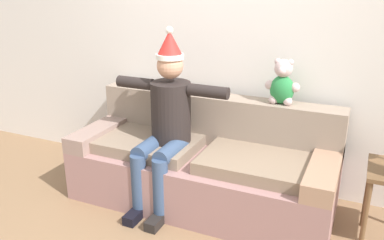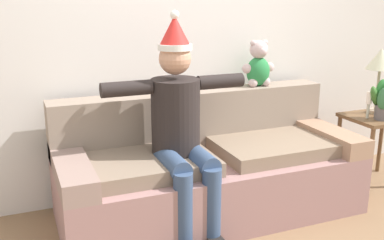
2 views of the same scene
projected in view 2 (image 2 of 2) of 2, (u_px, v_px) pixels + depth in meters
back_wall at (182, 29)px, 3.63m from camera, size 7.00×0.10×2.70m
couch at (207, 169)px, 3.43m from camera, size 2.24×0.92×0.89m
person_seated at (180, 124)px, 3.05m from camera, size 1.02×0.77×1.52m
teddy_bear at (258, 65)px, 3.69m from camera, size 0.29×0.17×0.38m
side_table at (378, 127)px, 3.88m from camera, size 0.56×0.46×0.62m
table_lamp at (381, 62)px, 3.83m from camera, size 0.24×0.24×0.56m
potted_plant at (384, 99)px, 3.70m from camera, size 0.28×0.24×0.37m
candle_tall at (369, 101)px, 3.74m from camera, size 0.04×0.04×0.22m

